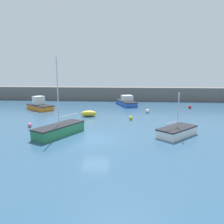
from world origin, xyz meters
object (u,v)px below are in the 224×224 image
mooring_buoy_pink (30,125)px  mooring_buoy_red (190,107)px  sailboat_tall_mast (59,130)px  dinghy_near_pier (89,113)px  mooring_buoy_yellow (131,118)px  mooring_buoy_white (147,111)px  sailboat_short_mast (177,131)px  cabin_cruiser_white (40,105)px  motorboat_with_cabin (126,102)px

mooring_buoy_pink → mooring_buoy_red: (20.46, 13.64, 0.03)m
sailboat_tall_mast → dinghy_near_pier: bearing=-160.0°
mooring_buoy_pink → mooring_buoy_yellow: size_ratio=0.92×
sailboat_tall_mast → mooring_buoy_yellow: 9.82m
dinghy_near_pier → mooring_buoy_white: bearing=12.5°
dinghy_near_pier → mooring_buoy_red: size_ratio=4.57×
sailboat_short_mast → mooring_buoy_pink: 15.29m
cabin_cruiser_white → motorboat_with_cabin: bearing=60.2°
mooring_buoy_pink → dinghy_near_pier: bearing=48.8°
dinghy_near_pier → mooring_buoy_white: size_ratio=3.96×
sailboat_short_mast → dinghy_near_pier: (-9.83, 8.13, -0.04)m
mooring_buoy_red → motorboat_with_cabin: bearing=167.5°
mooring_buoy_yellow → mooring_buoy_red: 13.23m
sailboat_tall_mast → mooring_buoy_pink: 4.92m
sailboat_short_mast → mooring_buoy_pink: sailboat_short_mast is taller
dinghy_near_pier → mooring_buoy_white: 8.58m
cabin_cruiser_white → mooring_buoy_white: (16.62, -1.48, -0.38)m
sailboat_short_mast → mooring_buoy_yellow: size_ratio=9.18×
sailboat_short_mast → mooring_buoy_yellow: bearing=76.8°
mooring_buoy_yellow → sailboat_tall_mast: bearing=-133.6°
motorboat_with_cabin → mooring_buoy_yellow: 11.48m
sailboat_tall_mast → mooring_buoy_red: sailboat_tall_mast is taller
dinghy_near_pier → mooring_buoy_red: bearing=17.7°
cabin_cruiser_white → mooring_buoy_white: 16.69m
mooring_buoy_white → mooring_buoy_yellow: bearing=-116.9°
mooring_buoy_white → sailboat_short_mast: bearing=-80.7°
motorboat_with_cabin → mooring_buoy_white: 7.43m
sailboat_short_mast → mooring_buoy_red: bearing=25.1°
dinghy_near_pier → mooring_buoy_pink: bearing=-140.0°
motorboat_with_cabin → cabin_cruiser_white: (-13.48, -5.24, 0.03)m
sailboat_tall_mast → mooring_buoy_white: 14.96m
cabin_cruiser_white → mooring_buoy_red: size_ratio=10.50×
mooring_buoy_yellow → dinghy_near_pier: bearing=164.0°
cabin_cruiser_white → mooring_buoy_red: (23.77, 2.96, -0.41)m
dinghy_near_pier → cabin_cruiser_white: cabin_cruiser_white is taller
dinghy_near_pier → cabin_cruiser_white: (-8.63, 4.59, 0.26)m
cabin_cruiser_white → mooring_buoy_white: size_ratio=9.11×
mooring_buoy_pink → mooring_buoy_red: mooring_buoy_red is taller
mooring_buoy_pink → mooring_buoy_yellow: mooring_buoy_yellow is taller
dinghy_near_pier → cabin_cruiser_white: bearing=143.2°
motorboat_with_cabin → mooring_buoy_white: bearing=-174.8°
motorboat_with_cabin → mooring_buoy_yellow: bearing=163.9°
dinghy_near_pier → mooring_buoy_yellow: bearing=-24.8°
sailboat_short_mast → mooring_buoy_pink: (-15.16, 2.04, -0.22)m
mooring_buoy_yellow → mooring_buoy_pink: bearing=-157.7°
cabin_cruiser_white → mooring_buoy_pink: size_ratio=11.75×
dinghy_near_pier → mooring_buoy_yellow: (5.60, -1.61, -0.16)m
mooring_buoy_white → dinghy_near_pier: bearing=-158.7°
dinghy_near_pier → motorboat_with_cabin: size_ratio=0.36×
mooring_buoy_pink → mooring_buoy_white: size_ratio=0.78×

